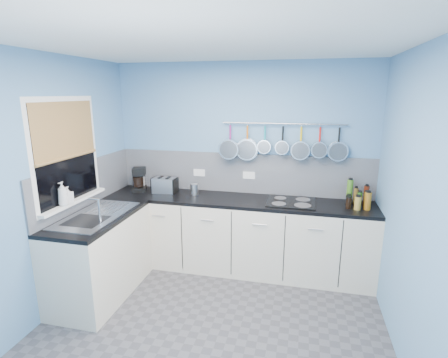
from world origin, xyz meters
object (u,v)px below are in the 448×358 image
at_px(hob, 291,202).
at_px(soap_bottle_b, 68,195).
at_px(toaster, 165,185).
at_px(canister, 194,189).
at_px(soap_bottle_a, 63,194).
at_px(paper_towel, 139,179).
at_px(coffee_maker, 139,180).

bearing_deg(hob, soap_bottle_b, -155.06).
xyz_separation_m(toaster, hob, (1.59, -0.06, -0.09)).
bearing_deg(canister, toaster, 178.09).
xyz_separation_m(canister, hob, (1.19, -0.05, -0.06)).
distance_m(soap_bottle_a, paper_towel, 1.21).
xyz_separation_m(soap_bottle_a, coffee_maker, (0.25, 1.12, -0.12)).
bearing_deg(toaster, canister, -7.85).
relative_size(paper_towel, coffee_maker, 0.98).
bearing_deg(paper_towel, soap_bottle_b, -101.06).
xyz_separation_m(paper_towel, hob, (1.95, -0.10, -0.14)).
height_order(coffee_maker, toaster, coffee_maker).
distance_m(paper_towel, canister, 0.77).
height_order(soap_bottle_b, canister, soap_bottle_b).
bearing_deg(paper_towel, coffee_maker, -67.50).
bearing_deg(coffee_maker, soap_bottle_b, -122.91).
relative_size(paper_towel, canister, 2.19).
bearing_deg(soap_bottle_b, coffee_maker, 76.79).
bearing_deg(soap_bottle_b, hob, 24.94).
bearing_deg(canister, paper_towel, 176.13).
relative_size(coffee_maker, canister, 2.24).
height_order(canister, hob, canister).
bearing_deg(soap_bottle_a, hob, 26.50).
relative_size(soap_bottle_a, coffee_maker, 0.78).
bearing_deg(toaster, hob, -8.22).
height_order(soap_bottle_a, canister, soap_bottle_a).
height_order(coffee_maker, canister, coffee_maker).
bearing_deg(toaster, paper_towel, 168.09).
bearing_deg(soap_bottle_b, paper_towel, 78.94).
relative_size(soap_bottle_a, canister, 1.75).
distance_m(soap_bottle_a, toaster, 1.30).
bearing_deg(hob, coffee_maker, 178.98).
relative_size(toaster, hob, 0.54).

